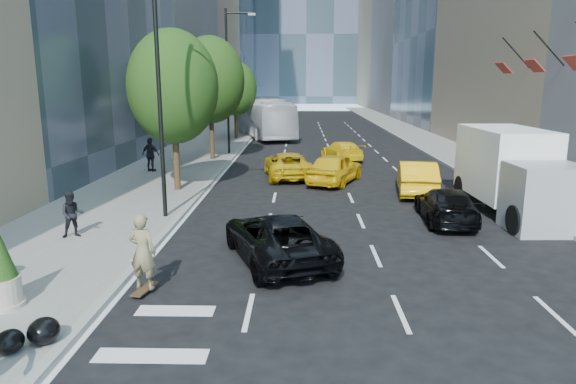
{
  "coord_description": "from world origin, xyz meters",
  "views": [
    {
      "loc": [
        -1.33,
        -14.98,
        5.2
      ],
      "look_at": [
        -1.73,
        1.76,
        1.6
      ],
      "focal_mm": 32.0,
      "sensor_mm": 36.0,
      "label": 1
    }
  ],
  "objects_px": {
    "black_sedan_lincoln": "(277,237)",
    "black_sedan_mercedes": "(446,205)",
    "box_truck": "(513,172)",
    "skateboarder": "(143,257)",
    "city_bus": "(264,118)"
  },
  "relations": [
    {
      "from": "black_sedan_lincoln",
      "to": "black_sedan_mercedes",
      "type": "xyz_separation_m",
      "value": [
        6.2,
        4.45,
        -0.06
      ]
    },
    {
      "from": "black_sedan_lincoln",
      "to": "box_truck",
      "type": "xyz_separation_m",
      "value": [
        9.19,
        5.84,
        1.0
      ]
    },
    {
      "from": "skateboarder",
      "to": "city_bus",
      "type": "distance_m",
      "value": 37.38
    },
    {
      "from": "box_truck",
      "to": "black_sedan_lincoln",
      "type": "bearing_deg",
      "value": -149.18
    },
    {
      "from": "black_sedan_lincoln",
      "to": "city_bus",
      "type": "xyz_separation_m",
      "value": [
        -2.8,
        34.82,
        1.14
      ]
    },
    {
      "from": "skateboarder",
      "to": "black_sedan_mercedes",
      "type": "relative_size",
      "value": 0.43
    },
    {
      "from": "black_sedan_lincoln",
      "to": "city_bus",
      "type": "distance_m",
      "value": 34.95
    },
    {
      "from": "black_sedan_lincoln",
      "to": "black_sedan_mercedes",
      "type": "relative_size",
      "value": 1.14
    },
    {
      "from": "skateboarder",
      "to": "black_sedan_mercedes",
      "type": "bearing_deg",
      "value": -130.81
    },
    {
      "from": "black_sedan_lincoln",
      "to": "city_bus",
      "type": "height_order",
      "value": "city_bus"
    },
    {
      "from": "city_bus",
      "to": "skateboarder",
      "type": "bearing_deg",
      "value": -107.1
    },
    {
      "from": "black_sedan_lincoln",
      "to": "black_sedan_mercedes",
      "type": "distance_m",
      "value": 7.63
    },
    {
      "from": "black_sedan_lincoln",
      "to": "city_bus",
      "type": "bearing_deg",
      "value": -105.18
    },
    {
      "from": "black_sedan_mercedes",
      "to": "city_bus",
      "type": "distance_m",
      "value": 31.7
    },
    {
      "from": "black_sedan_lincoln",
      "to": "skateboarder",
      "type": "bearing_deg",
      "value": 18.64
    }
  ]
}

